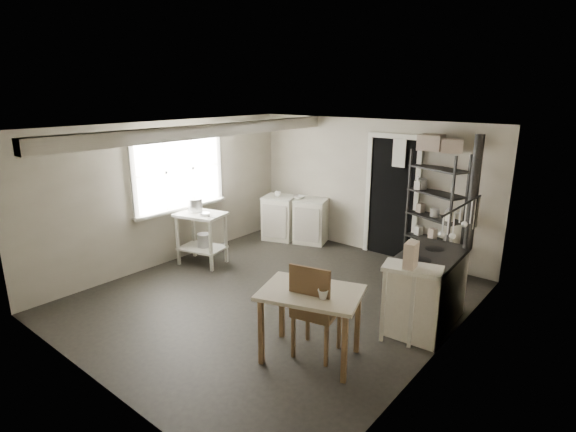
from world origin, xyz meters
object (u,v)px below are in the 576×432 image
Objects in this scene: shelf_rack at (435,212)px; flour_sack at (422,263)px; work_table at (310,325)px; base_cabinets at (295,217)px; stove at (427,290)px; prep_table at (202,240)px; chair at (317,312)px; stockpot at (195,206)px.

shelf_rack is 0.80m from flour_sack.
work_table is 2.78m from flour_sack.
base_cabinets is 1.24× the size of work_table.
stove is 2.31× the size of flour_sack.
chair is at bearing -17.46° from prep_table.
flour_sack is at bearing 29.70° from prep_table.
base_cabinets is at bearing 72.54° from stockpot.
chair is (-0.00, 0.12, 0.10)m from work_table.
base_cabinets is at bearing 77.28° from prep_table.
prep_table is 3.70m from shelf_rack.
stove is at bearing 66.03° from work_table.
shelf_rack reaches higher than flour_sack.
work_table is 2.06× the size of flour_sack.
prep_table is 3.16m from work_table.
prep_table is 0.75× the size of stove.
flour_sack is at bearing -23.54° from base_cabinets.
prep_table is 3.12m from chair.
stove reaches higher than prep_table.
stockpot is at bearing -125.84° from shelf_rack.
flour_sack is (0.04, 2.66, -0.24)m from chair.
stockpot is at bearing -127.11° from base_cabinets.
stockpot reaches higher than base_cabinets.
base_cabinets is at bearing 176.10° from flour_sack.
base_cabinets is 1.10× the size of stove.
base_cabinets is at bearing 119.18° from chair.
work_table is (2.55, -2.95, -0.08)m from base_cabinets.
flour_sack is (-0.61, 1.31, -0.20)m from stove.
prep_table is 1.95m from base_cabinets.
prep_table reaches higher than work_table.
shelf_rack is at bearing 33.11° from stockpot.
prep_table is 0.56m from stockpot.
stockpot is 0.51× the size of flour_sack.
shelf_rack is 1.64× the size of stove.
chair is (3.14, -0.96, -0.45)m from stockpot.
chair reaches higher than stove.
flour_sack is at bearing -66.79° from shelf_rack.
prep_table is 0.84× the size of work_table.
chair is (2.55, -2.84, 0.02)m from base_cabinets.
stockpot is 3.31m from chair.
stove is 1.50m from chair.
prep_table is at bearing -9.51° from stockpot.
chair reaches higher than prep_table.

